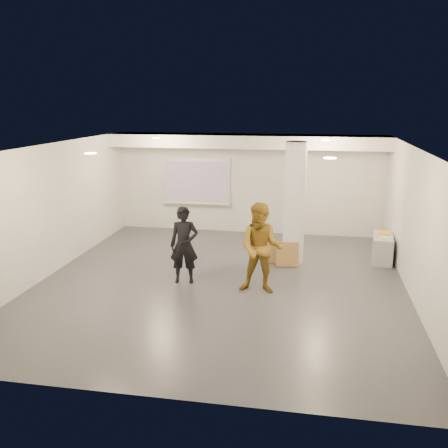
% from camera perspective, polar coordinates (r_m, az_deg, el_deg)
% --- Properties ---
extents(floor, '(8.00, 9.00, 0.01)m').
position_cam_1_polar(floor, '(11.17, -0.37, -6.72)').
color(floor, '#34363B').
rests_on(floor, ground).
extents(ceiling, '(8.00, 9.00, 0.01)m').
position_cam_1_polar(ceiling, '(10.50, -0.40, 8.79)').
color(ceiling, silver).
rests_on(ceiling, floor).
extents(wall_back, '(8.00, 0.01, 3.00)m').
position_cam_1_polar(wall_back, '(15.10, 2.79, 4.61)').
color(wall_back, silver).
rests_on(wall_back, floor).
extents(wall_front, '(8.00, 0.01, 3.00)m').
position_cam_1_polar(wall_front, '(6.56, -7.75, -8.05)').
color(wall_front, silver).
rests_on(wall_front, floor).
extents(wall_left, '(0.01, 9.00, 3.00)m').
position_cam_1_polar(wall_left, '(12.12, -19.32, 1.51)').
color(wall_left, silver).
rests_on(wall_left, floor).
extents(wall_right, '(0.01, 9.00, 3.00)m').
position_cam_1_polar(wall_right, '(10.76, 21.05, -0.13)').
color(wall_right, silver).
rests_on(wall_right, floor).
extents(soffit_band, '(8.00, 1.10, 0.36)m').
position_cam_1_polar(soffit_band, '(14.40, 2.56, 9.45)').
color(soffit_band, silver).
rests_on(soffit_band, ceiling).
extents(downlight_nw, '(0.22, 0.22, 0.02)m').
position_cam_1_polar(downlight_nw, '(13.46, -7.75, 9.71)').
color(downlight_nw, '#FFD98E').
rests_on(downlight_nw, ceiling).
extents(downlight_ne, '(0.22, 0.22, 0.02)m').
position_cam_1_polar(downlight_ne, '(12.81, 11.59, 9.35)').
color(downlight_ne, '#FFD98E').
rests_on(downlight_ne, ceiling).
extents(downlight_sw, '(0.22, 0.22, 0.02)m').
position_cam_1_polar(downlight_sw, '(9.75, -15.03, 7.80)').
color(downlight_sw, '#FFD98E').
rests_on(downlight_sw, ceiling).
extents(downlight_se, '(0.22, 0.22, 0.02)m').
position_cam_1_polar(downlight_se, '(8.83, 12.03, 7.38)').
color(downlight_se, '#FFD98E').
rests_on(downlight_se, ceiling).
extents(column, '(0.52, 0.52, 3.00)m').
position_cam_1_polar(column, '(12.33, 8.06, 2.37)').
color(column, white).
rests_on(column, floor).
extents(projection_screen, '(2.10, 0.13, 1.42)m').
position_cam_1_polar(projection_screen, '(15.34, -3.19, 4.86)').
color(projection_screen, silver).
rests_on(projection_screen, wall_back).
extents(credenza, '(0.59, 1.18, 0.66)m').
position_cam_1_polar(credenza, '(13.18, 17.67, -2.64)').
color(credenza, '#999B9E').
rests_on(credenza, floor).
extents(papers_stack, '(0.30, 0.34, 0.02)m').
position_cam_1_polar(papers_stack, '(12.87, 18.17, -1.50)').
color(papers_stack, silver).
rests_on(papers_stack, credenza).
extents(postit_pad, '(0.27, 0.35, 0.03)m').
position_cam_1_polar(postit_pad, '(13.24, 17.83, -1.02)').
color(postit_pad, '#FFBF04').
rests_on(postit_pad, credenza).
extents(cardboard_back, '(0.57, 0.26, 0.59)m').
position_cam_1_polar(cardboard_back, '(12.25, 7.25, -3.49)').
color(cardboard_back, olive).
rests_on(cardboard_back, floor).
extents(cardboard_front, '(0.51, 0.29, 0.54)m').
position_cam_1_polar(cardboard_front, '(12.49, 5.50, -3.23)').
color(cardboard_front, olive).
rests_on(cardboard_front, floor).
extents(woman, '(0.68, 0.50, 1.71)m').
position_cam_1_polar(woman, '(11.00, -4.57, -2.40)').
color(woman, black).
rests_on(woman, floor).
extents(man, '(0.96, 0.76, 1.92)m').
position_cam_1_polar(man, '(10.39, 4.28, -2.78)').
color(man, olive).
rests_on(man, floor).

